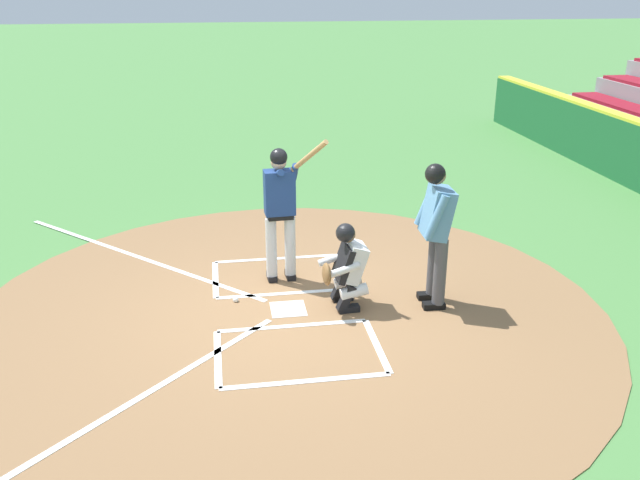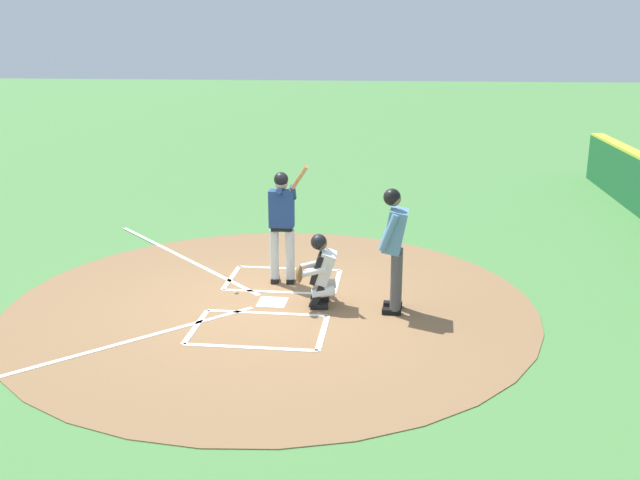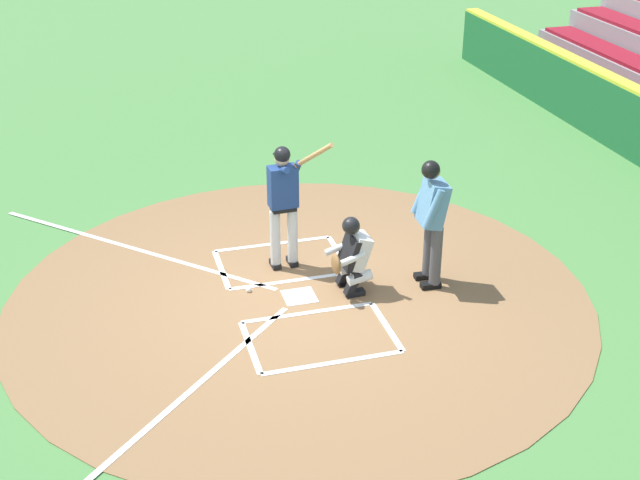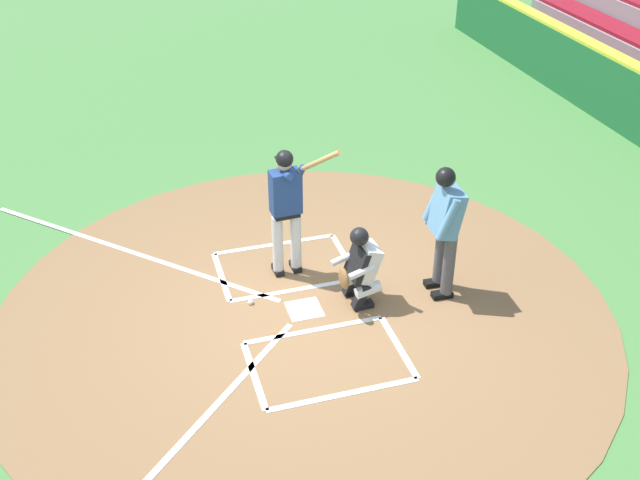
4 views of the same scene
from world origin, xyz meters
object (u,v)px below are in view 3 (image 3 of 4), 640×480
catcher (352,253)px  baseball (249,290)px  plate_umpire (432,215)px  batter (284,199)px

catcher → baseball: size_ratio=15.27×
catcher → baseball: 1.53m
catcher → plate_umpire: 1.21m
batter → catcher: 1.28m
batter → baseball: bearing=130.9°
plate_umpire → catcher: bearing=85.2°
batter → plate_umpire: size_ratio=1.14×
baseball → catcher: bearing=-104.1°
batter → catcher: bearing=-142.1°
baseball → batter: bearing=-49.1°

